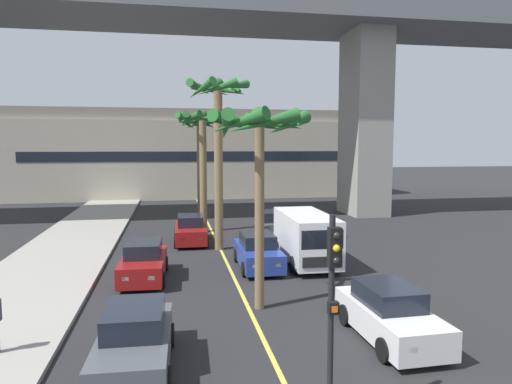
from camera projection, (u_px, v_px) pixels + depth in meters
The scene contains 16 objects.
sidewalk_left at pixel (1, 315), 15.02m from camera, with size 4.80×80.00×0.15m, color #9E9991.
lane_stripe_center at pixel (222, 252), 24.28m from camera, with size 0.14×56.00×0.01m, color #DBCC4C.
bridge_overpass at pixel (221, 17), 34.27m from camera, with size 73.35×8.00×18.58m.
pier_building_backdrop at pixel (194, 154), 50.76m from camera, with size 37.52×8.04×9.21m.
car_queue_front at pixel (144, 262), 19.24m from camera, with size 1.96×4.16×1.56m.
car_queue_second at pixel (190, 230), 26.51m from camera, with size 1.90×4.13×1.56m.
car_queue_third at pixel (258, 252), 21.06m from camera, with size 1.86×4.11×1.56m.
car_queue_fourth at pixel (389, 315), 13.31m from camera, with size 1.92×4.14×1.56m.
car_queue_fifth at pixel (273, 225), 28.21m from camera, with size 1.93×4.15×1.56m.
car_queue_sixth at pixel (135, 342), 11.48m from camera, with size 1.94×4.15×1.56m.
delivery_van at pixel (306, 237), 21.74m from camera, with size 2.23×5.28×2.36m.
traffic_light_median_near at pixel (333, 291), 9.03m from camera, with size 0.24×0.37×4.20m.
palm_tree_near_median at pixel (202, 135), 29.31m from camera, with size 3.47×3.50×7.70m.
palm_tree_mid_median at pixel (199, 135), 37.76m from camera, with size 3.30×3.31×7.89m.
palm_tree_far_median at pixel (259, 137), 15.31m from camera, with size 3.48×3.48×6.78m.
palm_tree_farthest_median at pixel (218, 118), 24.17m from camera, with size 3.30×3.35×8.97m.
Camera 1 is at (-2.51, 0.22, 5.53)m, focal length 32.77 mm.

